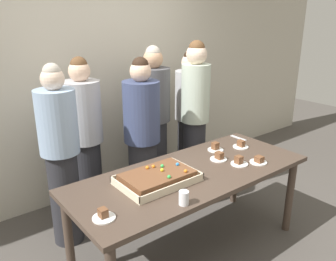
% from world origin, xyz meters
% --- Properties ---
extents(ground_plane, '(12.00, 12.00, 0.00)m').
position_xyz_m(ground_plane, '(0.00, 0.00, 0.00)').
color(ground_plane, '#4C4742').
extents(interior_back_panel, '(8.00, 0.12, 3.00)m').
position_xyz_m(interior_back_panel, '(0.00, 1.60, 1.50)').
color(interior_back_panel, beige).
rests_on(interior_back_panel, ground_plane).
extents(party_table, '(2.09, 0.85, 0.78)m').
position_xyz_m(party_table, '(0.00, 0.00, 0.70)').
color(party_table, '#47382D').
rests_on(party_table, ground_plane).
extents(sheet_cake, '(0.60, 0.41, 0.11)m').
position_xyz_m(sheet_cake, '(-0.33, 0.03, 0.82)').
color(sheet_cake, beige).
rests_on(sheet_cake, party_table).
extents(plated_slice_near_left, '(0.15, 0.15, 0.07)m').
position_xyz_m(plated_slice_near_left, '(0.36, 0.04, 0.81)').
color(plated_slice_near_left, white).
rests_on(plated_slice_near_left, party_table).
extents(plated_slice_near_right, '(0.15, 0.15, 0.07)m').
position_xyz_m(plated_slice_near_right, '(0.75, 0.11, 0.80)').
color(plated_slice_near_right, white).
rests_on(plated_slice_near_right, party_table).
extents(plated_slice_far_left, '(0.15, 0.15, 0.08)m').
position_xyz_m(plated_slice_far_left, '(0.50, 0.21, 0.81)').
color(plated_slice_far_left, white).
rests_on(plated_slice_far_left, party_table).
extents(plated_slice_far_right, '(0.15, 0.15, 0.06)m').
position_xyz_m(plated_slice_far_right, '(0.58, -0.23, 0.80)').
color(plated_slice_far_right, white).
rests_on(plated_slice_far_right, party_table).
extents(plated_slice_center_front, '(0.15, 0.15, 0.08)m').
position_xyz_m(plated_slice_center_front, '(0.42, -0.14, 0.81)').
color(plated_slice_center_front, white).
rests_on(plated_slice_center_front, party_table).
extents(plated_slice_center_back, '(0.15, 0.15, 0.07)m').
position_xyz_m(plated_slice_center_back, '(-0.90, -0.16, 0.80)').
color(plated_slice_center_back, white).
rests_on(plated_slice_center_back, party_table).
extents(drink_cup_nearest, '(0.07, 0.07, 0.10)m').
position_xyz_m(drink_cup_nearest, '(-0.39, -0.35, 0.83)').
color(drink_cup_nearest, white).
rests_on(drink_cup_nearest, party_table).
extents(cake_server_utensil, '(0.03, 0.20, 0.01)m').
position_xyz_m(cake_server_utensil, '(0.92, 0.29, 0.79)').
color(cake_server_utensil, silver).
rests_on(cake_server_utensil, party_table).
extents(person_serving_front, '(0.37, 0.37, 1.65)m').
position_xyz_m(person_serving_front, '(-0.41, 1.14, 0.85)').
color(person_serving_front, '#28282D').
rests_on(person_serving_front, ground_plane).
extents(person_green_shirt_behind, '(0.36, 0.36, 1.72)m').
position_xyz_m(person_green_shirt_behind, '(0.37, 1.03, 0.89)').
color(person_green_shirt_behind, '#28282D').
rests_on(person_green_shirt_behind, ground_plane).
extents(person_striped_tie_right, '(0.34, 0.34, 1.66)m').
position_xyz_m(person_striped_tie_right, '(-0.78, 0.83, 0.86)').
color(person_striped_tie_right, '#28282D').
rests_on(person_striped_tie_right, ground_plane).
extents(person_far_right_suit, '(0.31, 0.31, 1.77)m').
position_xyz_m(person_far_right_suit, '(0.70, 0.74, 0.94)').
color(person_far_right_suit, '#28282D').
rests_on(person_far_right_suit, ground_plane).
extents(person_left_edge_reaching, '(0.35, 0.35, 1.66)m').
position_xyz_m(person_left_edge_reaching, '(-0.00, 0.73, 0.85)').
color(person_left_edge_reaching, '#28282D').
rests_on(person_left_edge_reaching, ground_plane).
extents(person_back_corner, '(0.36, 0.36, 1.63)m').
position_xyz_m(person_back_corner, '(0.96, 1.11, 0.84)').
color(person_back_corner, '#28282D').
rests_on(person_back_corner, ground_plane).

